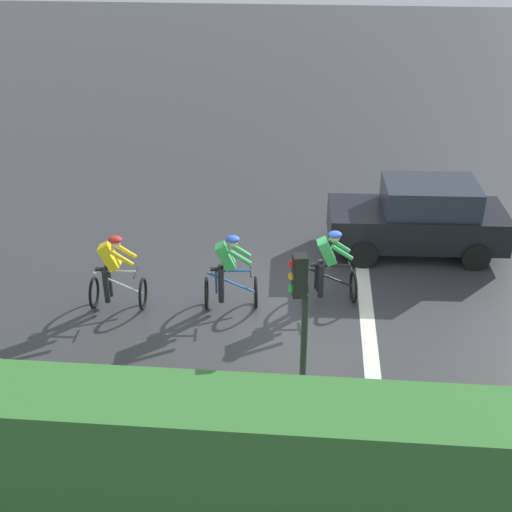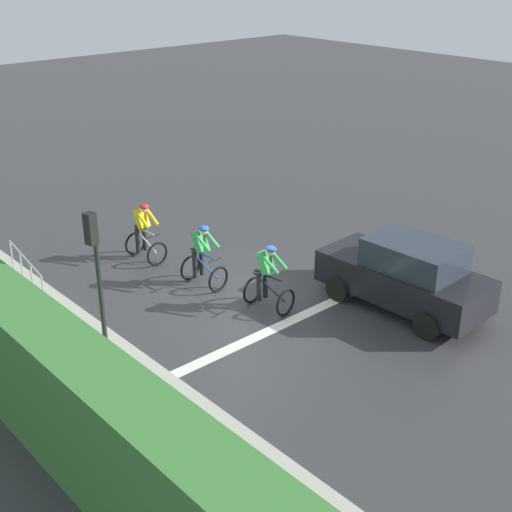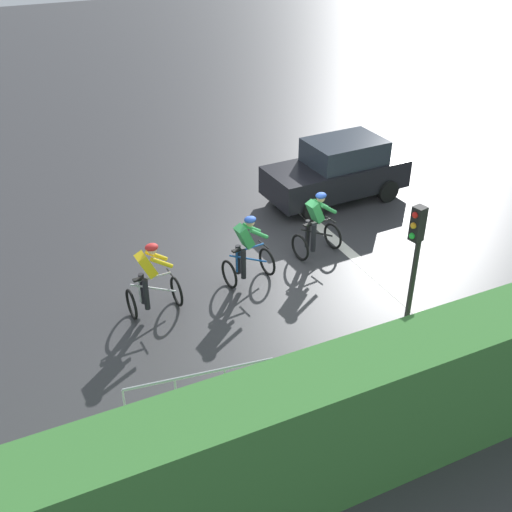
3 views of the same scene
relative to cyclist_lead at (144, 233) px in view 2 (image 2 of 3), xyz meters
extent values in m
plane|color=#333335|center=(0.29, -3.69, -0.80)|extent=(80.00, 80.00, 0.00)
cube|color=#ADA89E|center=(-4.25, -1.69, -0.74)|extent=(2.80, 19.90, 0.12)
cube|color=silver|center=(0.29, -5.18, -0.79)|extent=(7.00, 0.30, 0.01)
torus|color=black|center=(0.02, -0.55, -0.46)|extent=(0.68, 0.09, 0.68)
torus|color=black|center=(-0.02, 0.47, -0.46)|extent=(0.68, 0.09, 0.68)
cylinder|color=silver|center=(0.00, -0.04, -0.21)|extent=(0.09, 0.99, 0.51)
cylinder|color=silver|center=(-0.01, 0.27, -0.18)|extent=(0.04, 0.04, 0.55)
cylinder|color=silver|center=(0.00, -0.09, 0.07)|extent=(0.08, 0.72, 0.04)
cube|color=black|center=(-0.01, 0.27, 0.11)|extent=(0.11, 0.22, 0.04)
cylinder|color=black|center=(0.02, -0.45, 0.04)|extent=(0.42, 0.05, 0.03)
cube|color=yellow|center=(0.00, 0.06, 0.41)|extent=(0.32, 0.42, 0.57)
sphere|color=beige|center=(0.00, -0.09, 0.72)|extent=(0.20, 0.20, 0.20)
ellipsoid|color=red|center=(0.00, -0.09, 0.79)|extent=(0.25, 0.29, 0.14)
cylinder|color=black|center=(0.11, 0.17, -0.23)|extent=(0.12, 0.12, 0.74)
cylinder|color=black|center=(-0.13, 0.16, -0.23)|extent=(0.12, 0.12, 0.74)
cylinder|color=yellow|center=(0.17, -0.22, 0.47)|extent=(0.11, 0.48, 0.37)
cylinder|color=yellow|center=(-0.15, -0.23, 0.47)|extent=(0.11, 0.48, 0.37)
torus|color=black|center=(0.28, -2.87, -0.46)|extent=(0.68, 0.14, 0.68)
torus|color=black|center=(0.16, -1.86, -0.46)|extent=(0.68, 0.14, 0.68)
cylinder|color=#1E59B2|center=(0.22, -2.36, -0.21)|extent=(0.16, 0.99, 0.51)
cylinder|color=#1E59B2|center=(0.19, -2.06, -0.18)|extent=(0.04, 0.04, 0.55)
cylinder|color=#1E59B2|center=(0.23, -2.42, 0.07)|extent=(0.13, 0.71, 0.04)
cube|color=black|center=(0.19, -2.06, 0.11)|extent=(0.12, 0.23, 0.04)
cylinder|color=black|center=(0.27, -2.77, 0.04)|extent=(0.42, 0.08, 0.03)
cube|color=green|center=(0.21, -2.26, 0.41)|extent=(0.34, 0.44, 0.57)
sphere|color=tan|center=(0.23, -2.42, 0.72)|extent=(0.20, 0.20, 0.20)
ellipsoid|color=#264CB2|center=(0.23, -2.42, 0.79)|extent=(0.27, 0.31, 0.14)
cylinder|color=black|center=(0.32, -2.15, -0.23)|extent=(0.12, 0.12, 0.74)
cylinder|color=black|center=(0.08, -2.18, -0.23)|extent=(0.12, 0.12, 0.74)
cylinder|color=green|center=(0.40, -2.53, 0.47)|extent=(0.14, 0.48, 0.37)
cylinder|color=green|center=(0.08, -2.57, 0.47)|extent=(0.14, 0.48, 0.37)
torus|color=black|center=(0.67, -4.90, -0.46)|extent=(0.68, 0.15, 0.68)
torus|color=black|center=(0.53, -3.89, -0.46)|extent=(0.68, 0.15, 0.68)
cylinder|color=black|center=(0.60, -4.40, -0.21)|extent=(0.18, 0.99, 0.51)
cylinder|color=black|center=(0.55, -4.09, -0.18)|extent=(0.04, 0.04, 0.55)
cylinder|color=black|center=(0.60, -4.45, 0.07)|extent=(0.14, 0.71, 0.04)
cube|color=black|center=(0.55, -4.09, 0.11)|extent=(0.13, 0.23, 0.04)
cylinder|color=black|center=(0.65, -4.80, 0.04)|extent=(0.42, 0.09, 0.03)
cube|color=green|center=(0.58, -4.29, 0.41)|extent=(0.35, 0.45, 0.57)
sphere|color=tan|center=(0.60, -4.45, 0.72)|extent=(0.20, 0.20, 0.20)
ellipsoid|color=#264CB2|center=(0.60, -4.45, 0.79)|extent=(0.28, 0.31, 0.14)
cylinder|color=black|center=(0.69, -4.18, -0.23)|extent=(0.12, 0.12, 0.74)
cylinder|color=black|center=(0.45, -4.21, -0.23)|extent=(0.12, 0.12, 0.74)
cylinder|color=green|center=(0.78, -4.56, 0.47)|extent=(0.15, 0.49, 0.37)
cylinder|color=green|center=(0.46, -4.60, 0.47)|extent=(0.15, 0.49, 0.37)
cube|color=black|center=(3.07, -6.43, -0.10)|extent=(1.86, 4.16, 0.80)
cube|color=#262D38|center=(3.08, -6.68, 0.63)|extent=(1.58, 2.19, 0.66)
cylinder|color=black|center=(2.18, -5.19, -0.48)|extent=(0.24, 0.65, 0.64)
cylinder|color=black|center=(3.85, -5.13, -0.48)|extent=(0.24, 0.65, 0.64)
cylinder|color=black|center=(2.28, -7.73, -0.48)|extent=(0.24, 0.65, 0.64)
cylinder|color=black|center=(3.95, -7.67, -0.48)|extent=(0.24, 0.65, 0.64)
cube|color=#EAEACC|center=(2.48, -4.44, 0.00)|extent=(0.28, 0.09, 0.16)
cube|color=#EAEACC|center=(3.50, -4.40, 0.00)|extent=(0.28, 0.09, 0.16)
cylinder|color=black|center=(-3.54, -3.91, 0.55)|extent=(0.10, 0.10, 2.70)
cube|color=black|center=(-3.56, -3.82, 2.22)|extent=(0.24, 0.24, 0.64)
sphere|color=red|center=(-3.58, -3.71, 2.42)|extent=(0.11, 0.11, 0.11)
sphere|color=orange|center=(-3.58, -3.71, 2.22)|extent=(0.11, 0.11, 0.11)
sphere|color=green|center=(-3.58, -3.71, 2.02)|extent=(0.11, 0.11, 0.11)
cylinder|color=#999EA3|center=(-3.35, 0.17, 0.20)|extent=(0.40, 2.54, 0.05)
cylinder|color=#999EA3|center=(-3.53, -1.10, -0.30)|extent=(0.04, 0.04, 1.00)
cylinder|color=#999EA3|center=(-3.41, -0.25, -0.30)|extent=(0.04, 0.04, 1.00)
cylinder|color=#999EA3|center=(-3.29, 0.59, -0.30)|extent=(0.04, 0.04, 1.00)
cylinder|color=#999EA3|center=(-3.17, 1.43, -0.30)|extent=(0.04, 0.04, 1.00)
camera|label=1|loc=(-11.88, -3.92, 7.07)|focal=48.49mm
camera|label=2|loc=(-9.42, -15.13, 7.18)|focal=48.60mm
camera|label=3|loc=(-10.78, 2.65, 7.27)|focal=43.61mm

